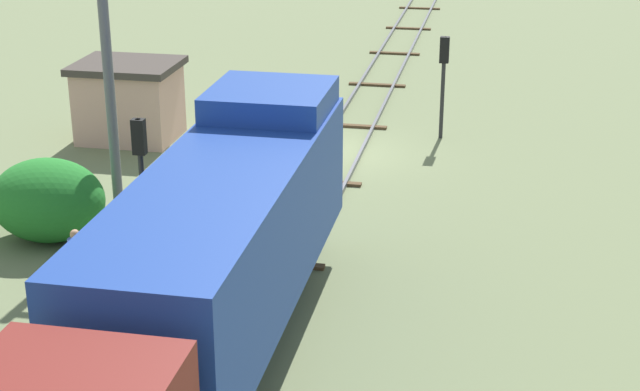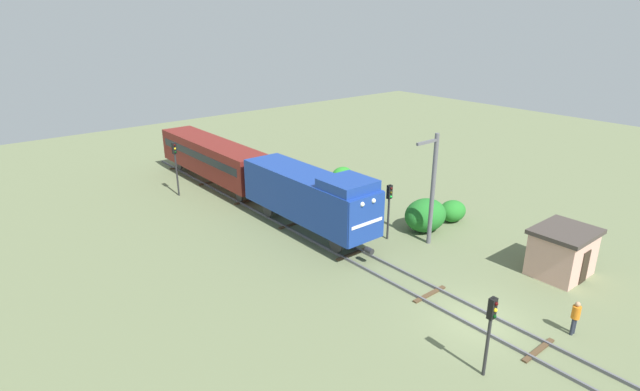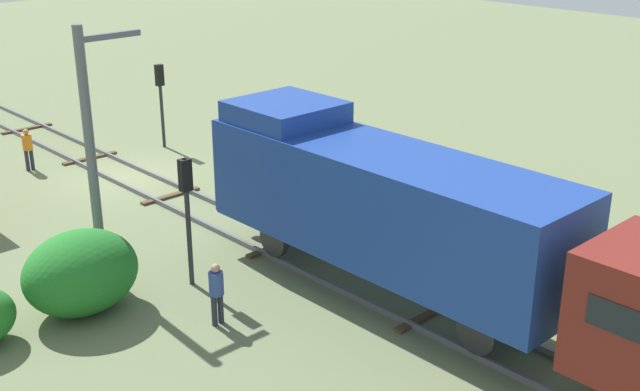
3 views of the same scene
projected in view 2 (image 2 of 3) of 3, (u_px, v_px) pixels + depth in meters
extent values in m
plane|color=#66704C|center=(479.00, 320.00, 24.06)|extent=(108.27, 108.27, 0.00)
cube|color=#595960|center=(470.00, 325.00, 23.61)|extent=(0.10, 72.18, 0.16)
cube|color=#595960|center=(488.00, 314.00, 24.47)|extent=(0.10, 72.18, 0.16)
cube|color=#4C3823|center=(538.00, 350.00, 21.87)|extent=(2.40, 0.24, 0.09)
cube|color=#4C3823|center=(429.00, 294.00, 26.23)|extent=(2.40, 0.24, 0.09)
cube|color=#4C3823|center=(352.00, 254.00, 30.59)|extent=(2.40, 0.24, 0.09)
cube|color=#4C3823|center=(293.00, 224.00, 34.95)|extent=(2.40, 0.24, 0.09)
cube|color=#4C3823|center=(248.00, 201.00, 39.31)|extent=(2.40, 0.24, 0.09)
cube|color=#4C3823|center=(211.00, 182.00, 43.68)|extent=(2.40, 0.24, 0.09)
cube|color=#4C3823|center=(182.00, 167.00, 48.04)|extent=(2.40, 0.24, 0.09)
cube|color=navy|center=(307.00, 195.00, 32.84)|extent=(2.90, 11.00, 2.90)
cube|color=navy|center=(348.00, 184.00, 29.41)|extent=(2.75, 2.80, 0.60)
cube|color=navy|center=(367.00, 220.00, 28.82)|extent=(2.84, 0.10, 2.84)
cube|color=white|center=(367.00, 223.00, 28.86)|extent=(2.46, 0.06, 0.20)
sphere|color=white|center=(362.00, 204.00, 28.14)|extent=(0.28, 0.28, 0.28)
sphere|color=white|center=(373.00, 201.00, 28.67)|extent=(0.28, 0.28, 0.28)
cylinder|color=#262628|center=(369.00, 251.00, 29.24)|extent=(0.36, 0.50, 0.36)
cylinder|color=#262628|center=(336.00, 244.00, 30.42)|extent=(0.18, 1.10, 1.10)
cylinder|color=#262628|center=(353.00, 238.00, 31.28)|extent=(0.18, 1.10, 1.10)
cylinder|color=#262628|center=(268.00, 209.00, 35.78)|extent=(0.18, 1.10, 1.10)
cylinder|color=#262628|center=(284.00, 205.00, 36.64)|extent=(0.18, 1.10, 1.10)
cube|color=maroon|center=(213.00, 157.00, 42.42)|extent=(2.80, 14.00, 2.70)
cube|color=black|center=(212.00, 153.00, 42.30)|extent=(2.84, 12.88, 0.64)
cylinder|color=#262628|center=(239.00, 196.00, 38.71)|extent=(0.16, 0.96, 0.96)
cylinder|color=#262628|center=(255.00, 192.00, 39.57)|extent=(0.16, 0.96, 0.96)
cylinder|color=#262628|center=(179.00, 165.00, 46.54)|extent=(0.16, 0.96, 0.96)
cylinder|color=#262628|center=(194.00, 162.00, 47.40)|extent=(0.16, 0.96, 0.96)
cylinder|color=#262628|center=(488.00, 338.00, 19.83)|extent=(0.14, 0.14, 3.61)
cube|color=black|center=(492.00, 308.00, 19.37)|extent=(0.32, 0.24, 0.90)
sphere|color=#390606|center=(496.00, 304.00, 19.17)|extent=(0.16, 0.16, 0.16)
sphere|color=yellow|center=(495.00, 310.00, 19.27)|extent=(0.16, 0.16, 0.16)
sphere|color=black|center=(494.00, 316.00, 19.37)|extent=(0.16, 0.16, 0.16)
cylinder|color=#262628|center=(388.00, 212.00, 32.16)|extent=(0.14, 0.14, 3.72)
cube|color=black|center=(390.00, 192.00, 31.68)|extent=(0.32, 0.24, 0.90)
sphere|color=#390606|center=(391.00, 188.00, 31.48)|extent=(0.16, 0.16, 0.16)
sphere|color=#3C3306|center=(391.00, 193.00, 31.58)|extent=(0.16, 0.16, 0.16)
sphere|color=green|center=(391.00, 197.00, 31.68)|extent=(0.16, 0.16, 0.16)
cylinder|color=#262628|center=(176.00, 169.00, 39.87)|extent=(0.14, 0.14, 4.41)
cube|color=black|center=(174.00, 148.00, 39.27)|extent=(0.32, 0.24, 0.90)
sphere|color=#390606|center=(175.00, 145.00, 39.07)|extent=(0.16, 0.16, 0.16)
sphere|color=yellow|center=(175.00, 149.00, 39.17)|extent=(0.16, 0.16, 0.16)
sphere|color=black|center=(175.00, 152.00, 39.27)|extent=(0.16, 0.16, 0.16)
cylinder|color=#262B38|center=(572.00, 327.00, 22.86)|extent=(0.15, 0.15, 0.85)
cylinder|color=#262B38|center=(574.00, 325.00, 22.98)|extent=(0.15, 0.15, 0.85)
cylinder|color=orange|center=(576.00, 312.00, 22.67)|extent=(0.38, 0.38, 0.62)
sphere|color=tan|center=(578.00, 304.00, 22.52)|extent=(0.23, 0.23, 0.23)
cylinder|color=#262B38|center=(370.00, 220.00, 34.76)|extent=(0.15, 0.15, 0.85)
cylinder|color=#262B38|center=(372.00, 219.00, 34.88)|extent=(0.15, 0.15, 0.85)
cylinder|color=#33478C|center=(371.00, 209.00, 34.56)|extent=(0.38, 0.38, 0.62)
sphere|color=tan|center=(372.00, 204.00, 34.42)|extent=(0.23, 0.23, 0.23)
cylinder|color=#595960|center=(433.00, 190.00, 30.98)|extent=(0.28, 0.28, 7.22)
cube|color=#595960|center=(427.00, 142.00, 29.34)|extent=(1.80, 0.16, 0.16)
cube|color=#D19E8C|center=(562.00, 254.00, 27.98)|extent=(3.20, 2.60, 2.50)
cube|color=#3F3833|center=(566.00, 232.00, 27.51)|extent=(3.50, 2.90, 0.24)
cube|color=#2D2319|center=(585.00, 267.00, 27.12)|extent=(0.80, 0.06, 1.90)
ellipsoid|color=#237526|center=(452.00, 211.00, 35.37)|extent=(2.08, 1.70, 1.51)
ellipsoid|color=#298726|center=(342.00, 175.00, 43.48)|extent=(1.92, 1.57, 1.40)
ellipsoid|color=#216F26|center=(425.00, 215.00, 33.69)|extent=(3.07, 2.51, 2.23)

